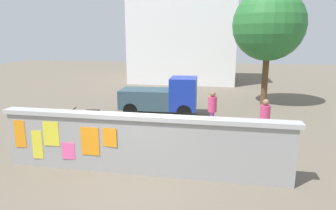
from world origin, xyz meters
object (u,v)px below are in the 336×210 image
auto_rickshaw_truck (163,97)px  person_walking (265,117)px  bicycle_near (244,148)px  motorcycle (89,118)px  tree_roadside (269,25)px  person_bystander (212,107)px

auto_rickshaw_truck → person_walking: (4.28, -3.30, 0.09)m
auto_rickshaw_truck → bicycle_near: size_ratio=2.16×
motorcycle → person_walking: (6.75, -0.50, 0.52)m
motorcycle → person_walking: person_walking is taller
bicycle_near → tree_roadside: 9.22m
bicycle_near → tree_roadside: tree_roadside is taller
auto_rickshaw_truck → motorcycle: bearing=-131.4°
motorcycle → bicycle_near: bicycle_near is taller
auto_rickshaw_truck → motorcycle: 3.75m
person_walking → person_bystander: (-1.84, 1.20, 0.00)m
motorcycle → tree_roadside: size_ratio=0.30×
auto_rickshaw_truck → motorcycle: size_ratio=1.94×
motorcycle → person_walking: bearing=-4.3°
bicycle_near → auto_rickshaw_truck: bearing=126.6°
motorcycle → bicycle_near: bearing=-18.3°
bicycle_near → person_bystander: person_bystander is taller
person_walking → motorcycle: bearing=175.7°
motorcycle → person_bystander: bearing=8.1°
person_walking → tree_roadside: bearing=83.5°
person_walking → person_bystander: bearing=146.8°
motorcycle → bicycle_near: 6.34m
auto_rickshaw_truck → tree_roadside: tree_roadside is taller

